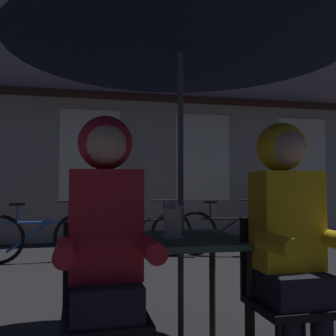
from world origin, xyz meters
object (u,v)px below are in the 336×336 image
cafe_table (181,254)px  bicycle_third (138,234)px  bicycle_second (39,237)px  person_left_hooded (106,229)px  chair_left (104,302)px  bicycle_fourth (229,232)px  person_right_hooded (289,225)px  potted_plant (284,213)px  chair_right (284,290)px  lantern (173,218)px  patio_umbrella (180,23)px

cafe_table → bicycle_third: size_ratio=0.44×
bicycle_second → person_left_hooded: bearing=-80.3°
chair_left → bicycle_fourth: (2.08, 3.57, -0.14)m
person_right_hooded → bicycle_third: size_ratio=0.84×
cafe_table → bicycle_fourth: 3.59m
person_left_hooded → potted_plant: bearing=52.6°
person_right_hooded → cafe_table: bearing=138.4°
bicycle_third → potted_plant: 2.98m
chair_right → chair_left: bearing=180.0°
potted_plant → lantern: bearing=-126.3°
potted_plant → bicycle_fourth: bearing=-145.4°
bicycle_third → bicycle_fourth: 1.36m
lantern → person_left_hooded: person_left_hooded is taller
person_left_hooded → potted_plant: size_ratio=1.52×
cafe_table → person_left_hooded: 0.67m
potted_plant → bicycle_third: bearing=-161.4°
lantern → chair_left: lantern is taller
bicycle_fourth → bicycle_third: bearing=177.6°
potted_plant → patio_umbrella: bearing=-126.0°
chair_right → person_right_hooded: 0.36m
person_left_hooded → bicycle_second: size_ratio=0.83×
chair_left → bicycle_third: bearing=78.8°
potted_plant → chair_right: bearing=-119.4°
bicycle_second → potted_plant: (4.17, 0.92, 0.20)m
cafe_table → chair_right: 0.62m
chair_left → chair_right: 0.96m
chair_left → patio_umbrella: bearing=37.5°
cafe_table → patio_umbrella: (0.00, 0.00, 1.42)m
cafe_table → person_right_hooded: 0.67m
cafe_table → bicycle_third: bicycle_third is taller
lantern → person_left_hooded: 0.58m
patio_umbrella → bicycle_second: size_ratio=1.37×
chair_left → chair_right: size_ratio=1.00×
person_left_hooded → potted_plant: 5.84m
chair_right → bicycle_second: size_ratio=0.52×
bicycle_second → potted_plant: bearing=12.4°
person_left_hooded → person_right_hooded: size_ratio=1.00×
patio_umbrella → bicycle_third: (0.24, 3.26, -1.71)m
cafe_table → chair_left: chair_left is taller
lantern → bicycle_third: (0.30, 3.29, -0.51)m
lantern → chair_left: bearing=-141.2°
chair_right → person_right_hooded: bearing=-90.0°
cafe_table → person_right_hooded: (0.48, -0.43, 0.21)m
chair_right → bicycle_third: bearing=93.8°
patio_umbrella → bicycle_fourth: patio_umbrella is taller
lantern → patio_umbrella: bearing=26.6°
bicycle_fourth → bicycle_second: bearing=178.1°
cafe_table → lantern: bearing=-153.4°
chair_right → bicycle_third: 3.64m
lantern → potted_plant: lantern is taller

